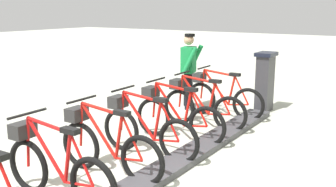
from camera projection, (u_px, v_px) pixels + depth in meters
The scene contains 8 objects.
payment_kiosk at pixel (265, 81), 8.49m from camera, with size 0.36×0.52×1.28m.
bike_docked_0 at pixel (221, 96), 8.06m from camera, with size 1.72×0.54×1.02m.
bike_docked_1 at pixel (200, 105), 7.35m from camera, with size 1.72×0.54×1.02m.
bike_docked_2 at pixel (175, 116), 6.64m from camera, with size 1.72×0.54×1.02m.
bike_docked_3 at pixel (145, 128), 5.93m from camera, with size 1.72×0.54×1.02m.
bike_docked_4 at pixel (105, 145), 5.22m from camera, with size 1.72×0.54×1.02m.
bike_docked_5 at pixel (54, 167), 4.51m from camera, with size 1.72×0.54×1.02m.
worker_near_rack at pixel (189, 69), 8.59m from camera, with size 0.52×0.69×1.66m.
Camera 1 is at (-2.78, 3.45, 2.21)m, focal length 42.16 mm.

